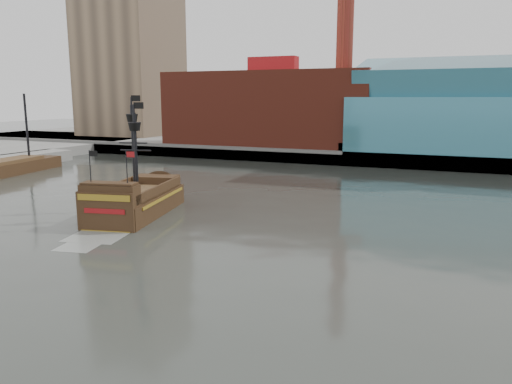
% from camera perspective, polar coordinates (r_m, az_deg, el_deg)
% --- Properties ---
extents(ground, '(400.00, 400.00, 0.00)m').
position_cam_1_polar(ground, '(31.19, -7.81, -11.82)').
color(ground, '#252823').
rests_on(ground, ground).
extents(promenade_far, '(220.00, 60.00, 2.00)m').
position_cam_1_polar(promenade_far, '(118.14, 15.51, 5.04)').
color(promenade_far, slate).
rests_on(promenade_far, ground).
extents(seawall, '(220.00, 1.00, 2.60)m').
position_cam_1_polar(seawall, '(89.09, 13.03, 3.61)').
color(seawall, '#4C4C49').
rests_on(seawall, ground).
extents(skyline, '(149.00, 45.00, 62.00)m').
position_cam_1_polar(skyline, '(110.41, 18.41, 16.78)').
color(skyline, brown).
rests_on(skyline, promenade_far).
extents(pirate_ship, '(8.73, 18.13, 13.05)m').
position_cam_1_polar(pirate_ship, '(52.72, -13.57, -1.31)').
color(pirate_ship, black).
rests_on(pirate_ship, ground).
extents(docked_vessel, '(7.73, 21.43, 14.26)m').
position_cam_1_polar(docked_vessel, '(87.66, -26.56, 2.38)').
color(docked_vessel, black).
rests_on(docked_vessel, ground).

